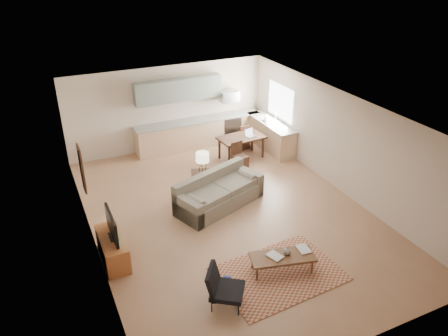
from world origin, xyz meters
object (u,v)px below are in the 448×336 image
tv_credenza (113,249)px  console_table (203,184)px  coffee_table (282,264)px  sofa (220,191)px  dining_table (241,147)px  armchair (227,288)px

tv_credenza → console_table: console_table is taller
coffee_table → console_table: 3.53m
sofa → coffee_table: size_ratio=1.85×
tv_credenza → dining_table: 5.76m
coffee_table → armchair: size_ratio=1.68×
tv_credenza → dining_table: (4.72, 3.30, 0.07)m
coffee_table → console_table: bearing=108.9°
armchair → sofa: bearing=13.0°
console_table → dining_table: bearing=58.8°
armchair → tv_credenza: armchair is taller
sofa → coffee_table: bearing=-107.8°
sofa → tv_credenza: size_ratio=1.96×
sofa → console_table: (-0.18, 0.66, -0.07)m
armchair → console_table: size_ratio=1.12×
coffee_table → dining_table: size_ratio=0.94×
tv_credenza → dining_table: bearing=34.9°
armchair → tv_credenza: size_ratio=0.63×
sofa → tv_credenza: sofa is taller
sofa → dining_table: sofa is taller
sofa → dining_table: 2.89m
coffee_table → armchair: (-1.41, -0.35, 0.19)m
armchair → console_table: armchair is taller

